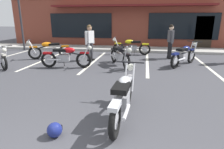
{
  "coord_description": "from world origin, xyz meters",
  "views": [
    {
      "loc": [
        1.09,
        -1.34,
        1.95
      ],
      "look_at": [
        0.28,
        3.41,
        0.55
      ],
      "focal_mm": 31.02,
      "sensor_mm": 36.0,
      "label": 1
    }
  ],
  "objects_px": {
    "person_in_black_shirt": "(90,41)",
    "person_by_back_row": "(171,40)",
    "helmet_on_pavement": "(55,130)",
    "motorcycle_silver_naked": "(50,49)",
    "motorcycle_orange_scrambler": "(184,55)",
    "motorcycle_blue_standard": "(66,57)",
    "motorcycle_cream_vintage": "(131,46)",
    "motorcycle_foreground_classic": "(123,96)",
    "motorcycle_green_cafe_racer": "(120,55)"
  },
  "relations": [
    {
      "from": "person_in_black_shirt",
      "to": "person_by_back_row",
      "type": "xyz_separation_m",
      "value": [
        3.79,
        1.1,
        0.0
      ]
    },
    {
      "from": "person_in_black_shirt",
      "to": "helmet_on_pavement",
      "type": "height_order",
      "value": "person_in_black_shirt"
    },
    {
      "from": "motorcycle_silver_naked",
      "to": "motorcycle_orange_scrambler",
      "type": "distance_m",
      "value": 6.36
    },
    {
      "from": "motorcycle_orange_scrambler",
      "to": "person_in_black_shirt",
      "type": "xyz_separation_m",
      "value": [
        -4.23,
        0.33,
        0.49
      ]
    },
    {
      "from": "motorcycle_blue_standard",
      "to": "motorcycle_orange_scrambler",
      "type": "bearing_deg",
      "value": 13.85
    },
    {
      "from": "motorcycle_silver_naked",
      "to": "motorcycle_cream_vintage",
      "type": "height_order",
      "value": "same"
    },
    {
      "from": "person_in_black_shirt",
      "to": "person_by_back_row",
      "type": "relative_size",
      "value": 1.0
    },
    {
      "from": "motorcycle_foreground_classic",
      "to": "person_in_black_shirt",
      "type": "bearing_deg",
      "value": 112.49
    },
    {
      "from": "motorcycle_foreground_classic",
      "to": "motorcycle_orange_scrambler",
      "type": "bearing_deg",
      "value": 67.48
    },
    {
      "from": "motorcycle_silver_naked",
      "to": "motorcycle_blue_standard",
      "type": "height_order",
      "value": "same"
    },
    {
      "from": "motorcycle_silver_naked",
      "to": "motorcycle_cream_vintage",
      "type": "xyz_separation_m",
      "value": [
        3.94,
        1.77,
        0.0
      ]
    },
    {
      "from": "motorcycle_silver_naked",
      "to": "person_in_black_shirt",
      "type": "xyz_separation_m",
      "value": [
        2.12,
        -0.11,
        0.49
      ]
    },
    {
      "from": "motorcycle_foreground_classic",
      "to": "helmet_on_pavement",
      "type": "distance_m",
      "value": 1.43
    },
    {
      "from": "motorcycle_green_cafe_racer",
      "to": "helmet_on_pavement",
      "type": "bearing_deg",
      "value": -94.62
    },
    {
      "from": "motorcycle_orange_scrambler",
      "to": "motorcycle_blue_standard",
      "type": "bearing_deg",
      "value": -166.15
    },
    {
      "from": "motorcycle_green_cafe_racer",
      "to": "person_by_back_row",
      "type": "height_order",
      "value": "person_by_back_row"
    },
    {
      "from": "person_by_back_row",
      "to": "person_in_black_shirt",
      "type": "bearing_deg",
      "value": -163.83
    },
    {
      "from": "person_by_back_row",
      "to": "helmet_on_pavement",
      "type": "distance_m",
      "value": 7.77
    },
    {
      "from": "motorcycle_foreground_classic",
      "to": "helmet_on_pavement",
      "type": "relative_size",
      "value": 8.11
    },
    {
      "from": "motorcycle_blue_standard",
      "to": "motorcycle_orange_scrambler",
      "type": "height_order",
      "value": "same"
    },
    {
      "from": "person_by_back_row",
      "to": "motorcycle_silver_naked",
      "type": "bearing_deg",
      "value": -170.49
    },
    {
      "from": "motorcycle_blue_standard",
      "to": "motorcycle_silver_naked",
      "type": "bearing_deg",
      "value": 133.88
    },
    {
      "from": "motorcycle_foreground_classic",
      "to": "person_by_back_row",
      "type": "distance_m",
      "value": 6.58
    },
    {
      "from": "motorcycle_foreground_classic",
      "to": "motorcycle_silver_naked",
      "type": "relative_size",
      "value": 1.08
    },
    {
      "from": "motorcycle_blue_standard",
      "to": "motorcycle_cream_vintage",
      "type": "bearing_deg",
      "value": 54.9
    },
    {
      "from": "motorcycle_silver_naked",
      "to": "motorcycle_green_cafe_racer",
      "type": "xyz_separation_m",
      "value": [
        3.66,
        -0.97,
        0.0
      ]
    },
    {
      "from": "motorcycle_foreground_classic",
      "to": "helmet_on_pavement",
      "type": "height_order",
      "value": "motorcycle_foreground_classic"
    },
    {
      "from": "motorcycle_silver_naked",
      "to": "motorcycle_orange_scrambler",
      "type": "relative_size",
      "value": 1.09
    },
    {
      "from": "person_in_black_shirt",
      "to": "helmet_on_pavement",
      "type": "xyz_separation_m",
      "value": [
        1.11,
        -6.15,
        -0.82
      ]
    },
    {
      "from": "person_in_black_shirt",
      "to": "motorcycle_blue_standard",
      "type": "bearing_deg",
      "value": -110.41
    },
    {
      "from": "motorcycle_silver_naked",
      "to": "person_in_black_shirt",
      "type": "height_order",
      "value": "person_in_black_shirt"
    },
    {
      "from": "motorcycle_silver_naked",
      "to": "motorcycle_green_cafe_racer",
      "type": "bearing_deg",
      "value": -14.83
    },
    {
      "from": "motorcycle_green_cafe_racer",
      "to": "person_in_black_shirt",
      "type": "height_order",
      "value": "person_in_black_shirt"
    },
    {
      "from": "motorcycle_green_cafe_racer",
      "to": "motorcycle_cream_vintage",
      "type": "distance_m",
      "value": 2.75
    },
    {
      "from": "motorcycle_orange_scrambler",
      "to": "motorcycle_cream_vintage",
      "type": "xyz_separation_m",
      "value": [
        -2.41,
        2.21,
        0.0
      ]
    },
    {
      "from": "motorcycle_blue_standard",
      "to": "person_by_back_row",
      "type": "xyz_separation_m",
      "value": [
        4.35,
        2.61,
        0.49
      ]
    },
    {
      "from": "motorcycle_blue_standard",
      "to": "person_by_back_row",
      "type": "bearing_deg",
      "value": 30.97
    },
    {
      "from": "motorcycle_foreground_classic",
      "to": "motorcycle_green_cafe_racer",
      "type": "bearing_deg",
      "value": 98.26
    },
    {
      "from": "motorcycle_cream_vintage",
      "to": "person_in_black_shirt",
      "type": "distance_m",
      "value": 2.66
    },
    {
      "from": "helmet_on_pavement",
      "to": "person_by_back_row",
      "type": "bearing_deg",
      "value": 69.74
    },
    {
      "from": "motorcycle_cream_vintage",
      "to": "person_by_back_row",
      "type": "relative_size",
      "value": 1.26
    },
    {
      "from": "person_in_black_shirt",
      "to": "person_by_back_row",
      "type": "bearing_deg",
      "value": 16.17
    },
    {
      "from": "person_in_black_shirt",
      "to": "motorcycle_silver_naked",
      "type": "bearing_deg",
      "value": 177.07
    },
    {
      "from": "motorcycle_foreground_classic",
      "to": "motorcycle_silver_naked",
      "type": "bearing_deg",
      "value": 128.69
    },
    {
      "from": "motorcycle_cream_vintage",
      "to": "person_in_black_shirt",
      "type": "bearing_deg",
      "value": -134.11
    },
    {
      "from": "motorcycle_silver_naked",
      "to": "motorcycle_blue_standard",
      "type": "xyz_separation_m",
      "value": [
        1.56,
        -1.62,
        0.0
      ]
    },
    {
      "from": "person_by_back_row",
      "to": "helmet_on_pavement",
      "type": "relative_size",
      "value": 6.44
    },
    {
      "from": "person_in_black_shirt",
      "to": "person_by_back_row",
      "type": "distance_m",
      "value": 3.95
    },
    {
      "from": "motorcycle_orange_scrambler",
      "to": "person_in_black_shirt",
      "type": "distance_m",
      "value": 4.27
    },
    {
      "from": "motorcycle_silver_naked",
      "to": "person_in_black_shirt",
      "type": "relative_size",
      "value": 1.17
    }
  ]
}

